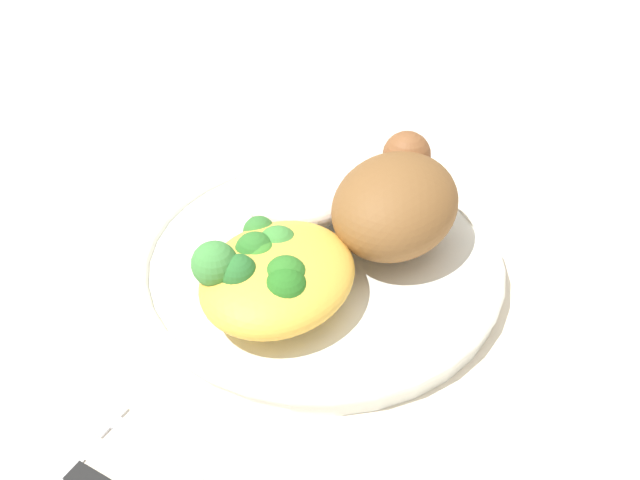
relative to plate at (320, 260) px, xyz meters
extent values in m
plane|color=#EDDFC7|center=(0.00, 0.00, -0.01)|extent=(2.00, 2.00, 0.00)
cylinder|color=white|center=(0.00, 0.00, 0.00)|extent=(0.25, 0.25, 0.01)
torus|color=white|center=(0.00, 0.00, 0.00)|extent=(0.26, 0.26, 0.01)
ellipsoid|color=brown|center=(0.04, -0.04, 0.04)|extent=(0.10, 0.08, 0.06)
sphere|color=brown|center=(0.08, -0.03, 0.05)|extent=(0.04, 0.04, 0.04)
ellipsoid|color=white|center=(0.03, 0.04, 0.03)|extent=(0.08, 0.09, 0.04)
ellipsoid|color=#F2B743|center=(-0.05, 0.00, 0.03)|extent=(0.11, 0.09, 0.04)
sphere|color=#45933D|center=(-0.04, 0.01, 0.03)|extent=(0.03, 0.03, 0.03)
sphere|color=#337B2D|center=(-0.05, 0.02, 0.04)|extent=(0.03, 0.03, 0.03)
sphere|color=#387D34|center=(-0.03, 0.03, 0.03)|extent=(0.02, 0.02, 0.02)
sphere|color=#2A7423|center=(-0.07, -0.02, 0.03)|extent=(0.03, 0.03, 0.03)
sphere|color=#3F8D2F|center=(-0.05, 0.01, 0.03)|extent=(0.03, 0.03, 0.03)
sphere|color=#469443|center=(-0.08, 0.03, 0.04)|extent=(0.03, 0.03, 0.03)
sphere|color=#2C7030|center=(-0.07, 0.01, 0.04)|extent=(0.02, 0.02, 0.02)
sphere|color=#337D29|center=(-0.06, -0.01, 0.04)|extent=(0.03, 0.03, 0.03)
cube|color=silver|center=(-0.17, -0.02, -0.01)|extent=(0.01, 0.11, 0.01)
cube|color=silver|center=(-0.17, 0.05, -0.01)|extent=(0.02, 0.03, 0.00)
cube|color=silver|center=(-0.21, 0.09, -0.01)|extent=(0.02, 0.11, 0.00)
camera|label=1|loc=(-0.31, -0.18, 0.31)|focal=38.06mm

